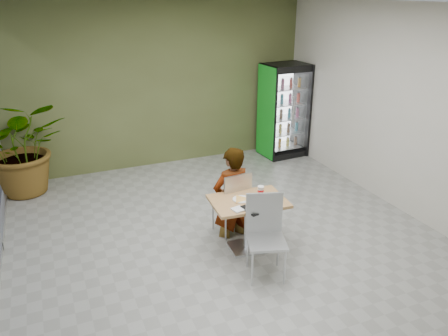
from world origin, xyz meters
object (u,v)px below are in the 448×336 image
(chair_far, at_px, (234,199))
(potted_plant, at_px, (23,147))
(cafeteria_tray, at_px, (259,207))
(seated_woman, at_px, (232,201))
(soda_cup, at_px, (261,192))
(chair_near, at_px, (265,228))
(dining_table, at_px, (248,214))
(beverage_fridge, at_px, (284,111))

(chair_far, distance_m, potted_plant, 3.90)
(cafeteria_tray, bearing_deg, seated_woman, 94.49)
(soda_cup, distance_m, cafeteria_tray, 0.34)
(chair_near, distance_m, seated_woman, 1.02)
(dining_table, distance_m, seated_woman, 0.47)
(soda_cup, xyz_separation_m, beverage_fridge, (2.15, 3.10, 0.15))
(seated_woman, xyz_separation_m, cafeteria_tray, (0.06, -0.74, 0.24))
(dining_table, relative_size, beverage_fridge, 0.53)
(chair_far, bearing_deg, chair_near, 81.91)
(cafeteria_tray, relative_size, potted_plant, 0.24)
(dining_table, height_order, beverage_fridge, beverage_fridge)
(chair_far, height_order, seated_woman, seated_woman)
(chair_far, xyz_separation_m, cafeteria_tray, (0.04, -0.69, 0.18))
(dining_table, xyz_separation_m, soda_cup, (0.19, 0.02, 0.29))
(soda_cup, height_order, beverage_fridge, beverage_fridge)
(chair_far, bearing_deg, beverage_fridge, -138.71)
(chair_near, bearing_deg, soda_cup, 86.30)
(dining_table, distance_m, potted_plant, 4.22)
(chair_far, xyz_separation_m, seated_woman, (-0.01, 0.05, -0.06))
(dining_table, distance_m, cafeteria_tray, 0.35)
(chair_near, bearing_deg, cafeteria_tray, 96.50)
(cafeteria_tray, xyz_separation_m, beverage_fridge, (2.32, 3.39, 0.22))
(potted_plant, bearing_deg, chair_near, -53.79)
(dining_table, relative_size, cafeteria_tray, 2.55)
(chair_near, xyz_separation_m, beverage_fridge, (2.37, 3.66, 0.37))
(chair_near, height_order, potted_plant, potted_plant)
(chair_far, bearing_deg, seated_woman, -83.15)
(beverage_fridge, distance_m, potted_plant, 5.10)
(soda_cup, bearing_deg, beverage_fridge, 55.23)
(chair_far, distance_m, seated_woman, 0.08)
(chair_far, relative_size, seated_woman, 0.60)
(chair_near, bearing_deg, chair_far, 107.17)
(cafeteria_tray, distance_m, beverage_fridge, 4.11)
(beverage_fridge, bearing_deg, potted_plant, 175.73)
(potted_plant, bearing_deg, cafeteria_tray, -51.14)
(seated_woman, relative_size, potted_plant, 0.97)
(cafeteria_tray, height_order, beverage_fridge, beverage_fridge)
(chair_near, xyz_separation_m, potted_plant, (-2.73, 3.73, 0.23))
(potted_plant, bearing_deg, soda_cup, -46.95)
(dining_table, distance_m, chair_near, 0.55)
(dining_table, xyz_separation_m, chair_far, (-0.02, 0.42, 0.04))
(dining_table, bearing_deg, potted_plant, 130.93)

